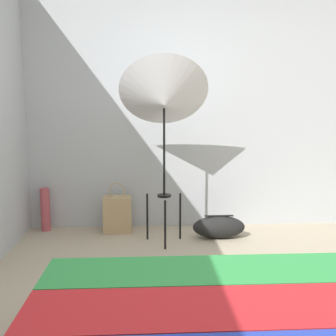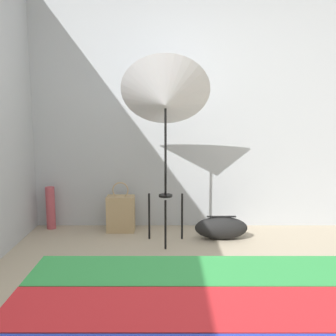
{
  "view_description": "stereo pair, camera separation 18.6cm",
  "coord_description": "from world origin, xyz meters",
  "px_view_note": "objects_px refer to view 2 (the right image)",
  "views": [
    {
      "loc": [
        -0.44,
        -2.1,
        1.28
      ],
      "look_at": [
        -0.25,
        1.35,
        0.76
      ],
      "focal_mm": 42.0,
      "sensor_mm": 36.0,
      "label": 1
    },
    {
      "loc": [
        -0.25,
        -2.1,
        1.28
      ],
      "look_at": [
        -0.25,
        1.35,
        0.76
      ],
      "focal_mm": 42.0,
      "sensor_mm": 36.0,
      "label": 2
    }
  ],
  "objects_px": {
    "photo_umbrella": "(165,99)",
    "duffel_bag": "(221,228)",
    "tote_bag": "(121,213)",
    "paper_roll": "(50,208)"
  },
  "relations": [
    {
      "from": "photo_umbrella",
      "to": "duffel_bag",
      "type": "xyz_separation_m",
      "value": [
        0.55,
        0.1,
        -1.25
      ]
    },
    {
      "from": "photo_umbrella",
      "to": "tote_bag",
      "type": "height_order",
      "value": "photo_umbrella"
    },
    {
      "from": "photo_umbrella",
      "to": "tote_bag",
      "type": "xyz_separation_m",
      "value": [
        -0.47,
        0.34,
        -1.17
      ]
    },
    {
      "from": "photo_umbrella",
      "to": "paper_roll",
      "type": "height_order",
      "value": "photo_umbrella"
    },
    {
      "from": "tote_bag",
      "to": "duffel_bag",
      "type": "xyz_separation_m",
      "value": [
        1.02,
        -0.25,
        -0.08
      ]
    },
    {
      "from": "duffel_bag",
      "to": "paper_roll",
      "type": "relative_size",
      "value": 1.14
    },
    {
      "from": "paper_roll",
      "to": "tote_bag",
      "type": "bearing_deg",
      "value": -7.01
    },
    {
      "from": "photo_umbrella",
      "to": "paper_roll",
      "type": "distance_m",
      "value": 1.73
    },
    {
      "from": "tote_bag",
      "to": "paper_roll",
      "type": "bearing_deg",
      "value": 172.99
    },
    {
      "from": "photo_umbrella",
      "to": "tote_bag",
      "type": "relative_size",
      "value": 3.33
    }
  ]
}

